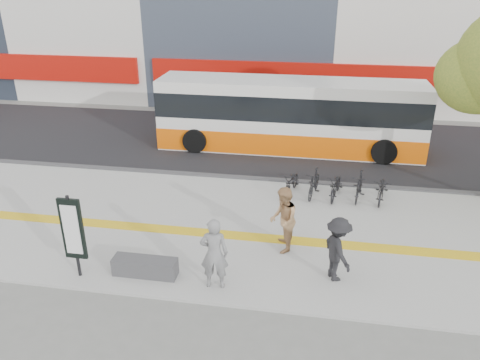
% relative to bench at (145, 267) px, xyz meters
% --- Properties ---
extents(ground, '(120.00, 120.00, 0.00)m').
position_rel_bench_xyz_m(ground, '(2.60, 1.20, -0.30)').
color(ground, slate).
rests_on(ground, ground).
extents(sidewalk, '(40.00, 7.00, 0.08)m').
position_rel_bench_xyz_m(sidewalk, '(2.60, 2.70, -0.27)').
color(sidewalk, gray).
rests_on(sidewalk, ground).
extents(tactile_strip, '(40.00, 0.45, 0.01)m').
position_rel_bench_xyz_m(tactile_strip, '(2.60, 2.20, -0.22)').
color(tactile_strip, gold).
rests_on(tactile_strip, sidewalk).
extents(street, '(40.00, 8.00, 0.06)m').
position_rel_bench_xyz_m(street, '(2.60, 10.20, -0.28)').
color(street, black).
rests_on(street, ground).
extents(curb, '(40.00, 0.25, 0.14)m').
position_rel_bench_xyz_m(curb, '(2.60, 6.20, -0.23)').
color(curb, '#343436').
rests_on(curb, ground).
extents(bench, '(1.60, 0.45, 0.45)m').
position_rel_bench_xyz_m(bench, '(0.00, 0.00, 0.00)').
color(bench, '#343436').
rests_on(bench, sidewalk).
extents(signboard, '(0.55, 0.10, 2.20)m').
position_rel_bench_xyz_m(signboard, '(-1.60, -0.31, 1.06)').
color(signboard, black).
rests_on(signboard, sidewalk).
extents(bus, '(10.85, 2.57, 2.89)m').
position_rel_bench_xyz_m(bus, '(2.83, 9.70, 1.11)').
color(bus, silver).
rests_on(bus, street).
extents(bicycle_row, '(3.78, 1.65, 0.92)m').
position_rel_bench_xyz_m(bicycle_row, '(4.74, 5.20, 0.21)').
color(bicycle_row, black).
rests_on(bicycle_row, sidewalk).
extents(seated_woman, '(0.71, 0.51, 1.82)m').
position_rel_bench_xyz_m(seated_woman, '(1.80, -0.16, 0.68)').
color(seated_woman, black).
rests_on(seated_woman, sidewalk).
extents(pedestrian_tan, '(0.79, 0.96, 1.82)m').
position_rel_bench_xyz_m(pedestrian_tan, '(3.25, 1.71, 0.68)').
color(pedestrian_tan, tan).
rests_on(pedestrian_tan, sidewalk).
extents(pedestrian_dark, '(1.02, 1.23, 1.66)m').
position_rel_bench_xyz_m(pedestrian_dark, '(4.65, 0.63, 0.60)').
color(pedestrian_dark, black).
rests_on(pedestrian_dark, sidewalk).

